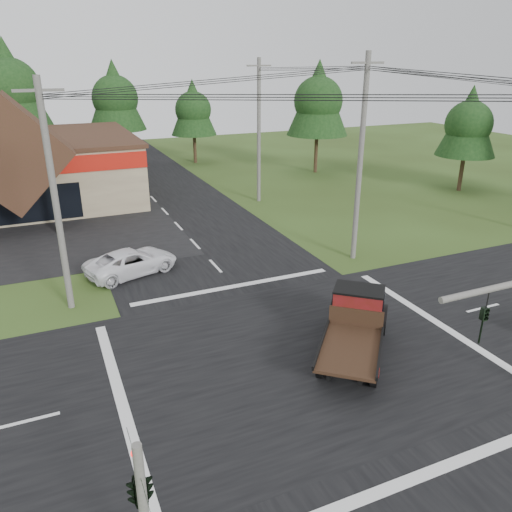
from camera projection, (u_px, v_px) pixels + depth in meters
ground at (297, 355)px, 20.08m from camera, size 120.00×120.00×0.00m
road_ns at (297, 354)px, 20.08m from camera, size 12.00×120.00×0.02m
road_ew at (297, 354)px, 20.08m from camera, size 120.00×12.00×0.02m
traffic_signal_corner at (139, 474)px, 9.76m from camera, size 0.53×2.48×4.40m
utility_pole_nw at (55, 198)px, 21.95m from camera, size 2.00×0.30×10.50m
utility_pole_ne at (360, 159)px, 27.70m from camera, size 2.00×0.30×11.50m
utility_pole_n at (259, 131)px, 39.69m from camera, size 2.00×0.30×11.20m
tree_row_c at (9, 85)px, 48.12m from camera, size 7.28×7.28×13.13m
tree_row_d at (115, 96)px, 53.17m from camera, size 6.16×6.16×11.11m
tree_row_e at (193, 108)px, 54.92m from camera, size 5.04×5.04×9.09m
tree_side_ne at (318, 99)px, 49.61m from camera, size 6.16×6.16×11.11m
tree_side_e_near at (469, 122)px, 42.84m from camera, size 5.04×5.04×9.09m
antique_flatbed_truck at (354, 328)px, 19.57m from camera, size 5.56×6.00×2.48m
white_pickup at (132, 262)px, 27.40m from camera, size 5.53×3.77×1.41m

